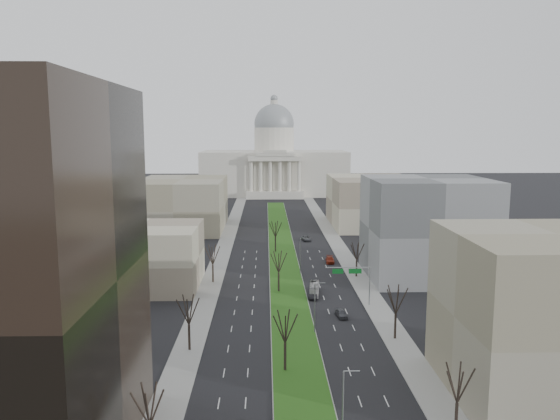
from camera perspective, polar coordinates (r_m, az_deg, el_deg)
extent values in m
plane|color=black|center=(160.39, 0.23, -4.41)|extent=(600.00, 600.00, 0.00)
cube|color=#999993|center=(159.39, 0.25, -4.46)|extent=(8.00, 222.00, 0.15)
cube|color=#275416|center=(159.37, 0.25, -4.43)|extent=(7.70, 221.70, 0.06)
cube|color=gray|center=(136.61, -6.85, -6.69)|extent=(5.00, 330.00, 0.15)
cube|color=gray|center=(137.82, 7.89, -6.58)|extent=(5.00, 330.00, 0.15)
cube|color=beige|center=(307.32, -0.61, 3.93)|extent=(80.00, 40.00, 24.00)
cube|color=beige|center=(285.38, -0.54, 1.58)|extent=(30.00, 6.00, 4.00)
cube|color=beige|center=(283.80, -0.54, 5.40)|extent=(28.00, 5.00, 2.50)
cube|color=beige|center=(283.71, -0.54, 5.80)|extent=(20.00, 5.00, 1.80)
cube|color=beige|center=(283.64, -0.54, 6.12)|extent=(12.00, 5.00, 1.60)
cylinder|color=beige|center=(306.49, -0.62, 7.29)|extent=(22.00, 22.00, 14.00)
sphere|color=gray|center=(306.47, -0.62, 8.97)|extent=(22.00, 22.00, 22.00)
cylinder|color=beige|center=(306.80, -0.62, 11.03)|extent=(4.00, 4.00, 4.00)
sphere|color=gray|center=(306.96, -0.62, 11.59)|extent=(4.00, 4.00, 4.00)
cylinder|color=beige|center=(284.46, -3.06, 3.57)|extent=(2.00, 2.00, 16.00)
cylinder|color=beige|center=(284.37, -2.05, 3.58)|extent=(2.00, 2.00, 16.00)
cylinder|color=beige|center=(284.36, -1.04, 3.58)|extent=(2.00, 2.00, 16.00)
cylinder|color=beige|center=(284.44, -0.04, 3.59)|extent=(2.00, 2.00, 16.00)
cylinder|color=beige|center=(284.62, 0.97, 3.59)|extent=(2.00, 2.00, 16.00)
cylinder|color=beige|center=(284.88, 1.98, 3.59)|extent=(2.00, 2.00, 16.00)
cube|color=gray|center=(127.79, -14.28, -4.74)|extent=(26.00, 22.00, 14.00)
cube|color=gray|center=(81.79, 26.49, -9.83)|extent=(26.00, 24.00, 22.00)
cube|color=#5D6062|center=(136.12, 15.07, -1.83)|extent=(28.00, 26.00, 24.00)
cube|color=gray|center=(200.44, -10.17, 0.62)|extent=(30.00, 40.00, 18.00)
cube|color=gray|center=(206.96, 9.59, 0.88)|extent=(30.00, 40.00, 18.00)
cylinder|color=black|center=(91.49, -9.46, -13.02)|extent=(0.40, 0.40, 4.32)
cylinder|color=black|center=(129.33, -7.02, -6.62)|extent=(0.40, 0.40, 4.22)
cylinder|color=black|center=(70.64, 17.93, -20.13)|extent=(0.40, 0.40, 4.13)
cylinder|color=black|center=(96.88, 11.95, -11.83)|extent=(0.40, 0.40, 4.42)
cylinder|color=black|center=(134.43, 7.99, -6.11)|extent=(0.40, 0.40, 4.03)
cylinder|color=black|center=(83.28, 0.54, -15.10)|extent=(0.40, 0.40, 4.32)
cylinder|color=black|center=(121.03, -0.14, -7.57)|extent=(0.40, 0.40, 4.32)
cylinder|color=black|center=(159.88, -0.48, -3.66)|extent=(0.40, 0.40, 4.32)
cylinder|color=gray|center=(64.77, 6.58, -20.08)|extent=(0.20, 0.20, 9.00)
cylinder|color=gray|center=(62.85, 7.50, -16.34)|extent=(1.80, 0.12, 0.12)
cylinder|color=gray|center=(96.79, 3.65, -10.24)|extent=(0.20, 0.20, 9.00)
cylinder|color=gray|center=(95.51, 4.21, -7.61)|extent=(1.80, 0.12, 0.12)
cylinder|color=gray|center=(135.21, 2.13, -4.86)|extent=(0.20, 0.20, 9.00)
cylinder|color=gray|center=(134.30, 2.52, -2.95)|extent=(1.80, 0.12, 0.12)
cylinder|color=gray|center=(112.84, 9.35, -7.89)|extent=(0.24, 0.24, 8.00)
cylinder|color=gray|center=(111.05, 7.11, -5.97)|extent=(9.00, 0.18, 0.18)
cube|color=#0C591E|center=(111.56, 7.86, -6.35)|extent=(2.60, 0.08, 1.00)
cube|color=#0C591E|center=(111.05, 6.06, -6.38)|extent=(2.20, 0.08, 1.00)
imported|color=#414147|center=(106.39, 6.43, -10.68)|extent=(2.35, 4.55, 1.48)
imported|color=black|center=(117.46, 3.47, -8.75)|extent=(2.30, 5.29, 1.69)
imported|color=maroon|center=(148.12, 5.25, -5.21)|extent=(2.48, 5.49, 1.56)
imported|color=#44464B|center=(176.91, 2.75, -2.97)|extent=(2.92, 5.54, 1.48)
imported|color=#B9B9B9|center=(120.04, 3.60, -8.23)|extent=(2.84, 8.41, 2.30)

